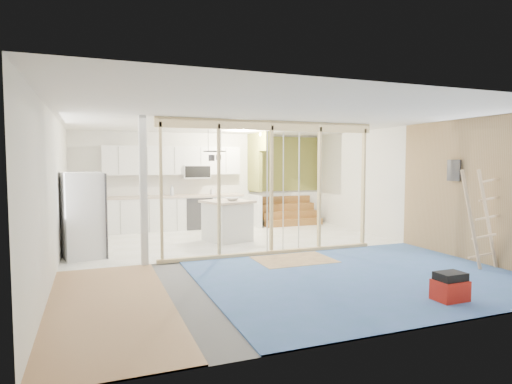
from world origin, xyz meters
name	(u,v)px	position (x,y,z in m)	size (l,w,h in m)	color
room	(257,189)	(0.00, 0.00, 1.30)	(7.01, 8.01, 2.61)	slate
floor_overlays	(259,255)	(0.07, 0.06, 0.01)	(7.00, 8.00, 0.03)	white
stud_frame	(245,174)	(-0.24, 0.00, 1.59)	(4.66, 0.14, 2.60)	#D4C082
base_cabinets	(149,215)	(-1.61, 3.36, 0.47)	(4.45, 2.24, 0.93)	white
upper_cabinets	(176,162)	(-0.84, 3.82, 1.82)	(3.60, 0.41, 0.85)	white
green_partition	(277,192)	(2.04, 3.66, 0.94)	(2.25, 1.51, 2.60)	olive
pot_rack	(215,154)	(-0.31, 1.89, 2.00)	(0.52, 0.52, 0.72)	black
sheathing_panel	(482,191)	(3.48, -2.00, 1.30)	(0.02, 4.00, 2.60)	tan
electrical_panel	(454,170)	(3.43, -1.40, 1.65)	(0.04, 0.30, 0.40)	#37373C
ceiling_light	(265,134)	(1.40, 3.00, 2.54)	(0.32, 0.32, 0.08)	#FFEABF
fridge	(83,216)	(-3.09, 0.99, 0.81)	(0.84, 0.82, 1.62)	white
island	(227,221)	(-0.08, 1.67, 0.47)	(1.20, 1.20, 0.94)	silver
bowl	(232,199)	(0.01, 1.55, 0.97)	(0.29, 0.29, 0.07)	white
soap_bottle_a	(172,190)	(-0.99, 3.62, 1.07)	(0.11, 0.11, 0.28)	#B2B8C7
soap_bottle_b	(212,191)	(0.11, 3.66, 1.03)	(0.09, 0.09, 0.20)	silver
toolbox	(450,288)	(1.37, -3.40, 0.18)	(0.41, 0.31, 0.39)	#A71A0F
ladder	(482,219)	(3.16, -2.28, 0.85)	(0.88, 0.19, 1.67)	#D7B183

